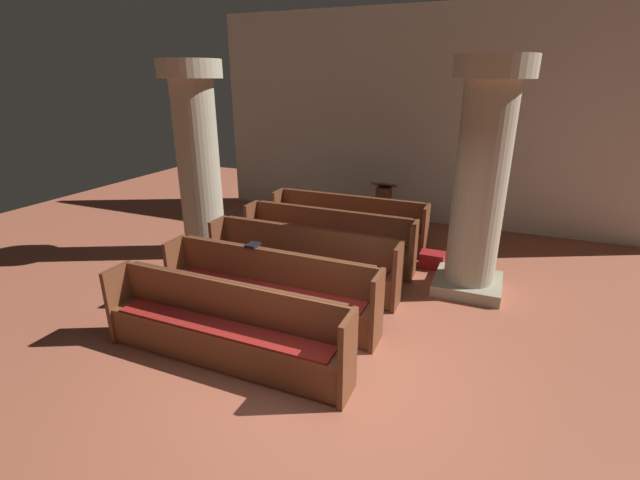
# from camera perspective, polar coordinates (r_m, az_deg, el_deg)

# --- Properties ---
(ground_plane) EXTENTS (19.20, 19.20, 0.00)m
(ground_plane) POSITION_cam_1_polar(r_m,az_deg,el_deg) (5.13, 0.63, -17.00)
(ground_plane) COLOR #AD5B42
(back_wall) EXTENTS (10.00, 0.16, 4.50)m
(back_wall) POSITION_cam_1_polar(r_m,az_deg,el_deg) (10.01, 14.55, 14.79)
(back_wall) COLOR beige
(back_wall) RESTS_ON ground
(pew_row_0) EXTENTS (3.05, 0.47, 0.95)m
(pew_row_0) POSITION_cam_1_polar(r_m,az_deg,el_deg) (8.57, 3.60, 2.59)
(pew_row_0) COLOR brown
(pew_row_0) RESTS_ON ground
(pew_row_1) EXTENTS (3.05, 0.46, 0.95)m
(pew_row_1) POSITION_cam_1_polar(r_m,az_deg,el_deg) (7.65, 0.97, 0.40)
(pew_row_1) COLOR brown
(pew_row_1) RESTS_ON ground
(pew_row_2) EXTENTS (3.05, 0.46, 0.95)m
(pew_row_2) POSITION_cam_1_polar(r_m,az_deg,el_deg) (6.76, -2.36, -2.37)
(pew_row_2) COLOR brown
(pew_row_2) RESTS_ON ground
(pew_row_3) EXTENTS (3.05, 0.47, 0.95)m
(pew_row_3) POSITION_cam_1_polar(r_m,az_deg,el_deg) (5.92, -6.68, -5.95)
(pew_row_3) COLOR brown
(pew_row_3) RESTS_ON ground
(pew_row_4) EXTENTS (3.05, 0.46, 0.95)m
(pew_row_4) POSITION_cam_1_polar(r_m,az_deg,el_deg) (5.16, -12.44, -10.58)
(pew_row_4) COLOR brown
(pew_row_4) RESTS_ON ground
(pillar_aisle_side) EXTENTS (1.07, 1.07, 3.39)m
(pillar_aisle_side) POSITION_cam_1_polar(r_m,az_deg,el_deg) (6.74, 20.11, 7.59)
(pillar_aisle_side) COLOR #9F967E
(pillar_aisle_side) RESTS_ON ground
(pillar_far_side) EXTENTS (1.07, 1.07, 3.39)m
(pillar_far_side) POSITION_cam_1_polar(r_m,az_deg,el_deg) (8.19, -15.50, 10.15)
(pillar_far_side) COLOR #9F967E
(pillar_far_side) RESTS_ON ground
(lectern) EXTENTS (0.48, 0.45, 1.08)m
(lectern) POSITION_cam_1_polar(r_m,az_deg,el_deg) (9.46, 8.13, 3.82)
(lectern) COLOR brown
(lectern) RESTS_ON ground
(hymn_book) EXTENTS (0.15, 0.19, 0.04)m
(hymn_book) POSITION_cam_1_polar(r_m,az_deg,el_deg) (6.04, -8.70, -0.65)
(hymn_book) COLOR black
(hymn_book) RESTS_ON pew_row_3
(kneeler_box_red) EXTENTS (0.41, 0.32, 0.27)m
(kneeler_box_red) POSITION_cam_1_polar(r_m,az_deg,el_deg) (7.90, 14.27, -2.49)
(kneeler_box_red) COLOR maroon
(kneeler_box_red) RESTS_ON ground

